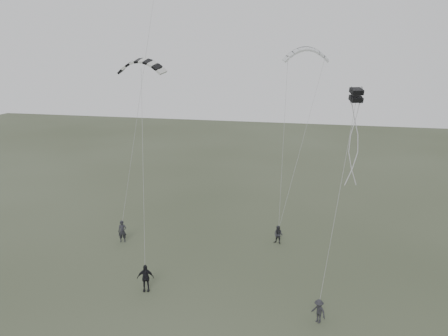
% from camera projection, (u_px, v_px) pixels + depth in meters
% --- Properties ---
extents(ground, '(140.00, 140.00, 0.00)m').
position_uv_depth(ground, '(197.00, 288.00, 29.43)').
color(ground, '#353C28').
rests_on(ground, ground).
extents(flyer_left, '(0.78, 0.63, 1.86)m').
position_uv_depth(flyer_left, '(122.00, 231.00, 36.25)').
color(flyer_left, black).
rests_on(flyer_left, ground).
extents(flyer_right, '(0.88, 0.77, 1.55)m').
position_uv_depth(flyer_right, '(278.00, 235.00, 35.96)').
color(flyer_right, '#25262B').
rests_on(flyer_right, ground).
extents(flyer_center, '(1.18, 0.77, 1.87)m').
position_uv_depth(flyer_center, '(145.00, 278.00, 28.87)').
color(flyer_center, black).
rests_on(flyer_center, ground).
extents(flyer_far, '(1.09, 1.02, 1.47)m').
position_uv_depth(flyer_far, '(319.00, 311.00, 25.54)').
color(flyer_far, '#232327').
rests_on(flyer_far, ground).
extents(kite_pale_large, '(3.93, 1.91, 1.73)m').
position_uv_depth(kite_pale_large, '(307.00, 49.00, 35.89)').
color(kite_pale_large, '#B7B9BC').
rests_on(kite_pale_large, flyer_right).
extents(kite_striped, '(3.39, 1.36, 1.44)m').
position_uv_depth(kite_striped, '(141.00, 61.00, 28.90)').
color(kite_striped, black).
rests_on(kite_striped, flyer_center).
extents(kite_box, '(0.90, 0.99, 0.87)m').
position_uv_depth(kite_box, '(356.00, 95.00, 25.79)').
color(kite_box, black).
rests_on(kite_box, flyer_far).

